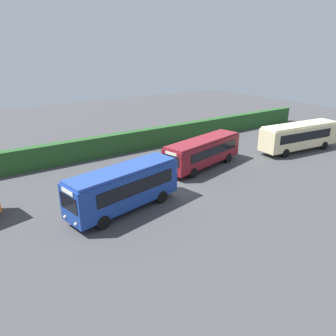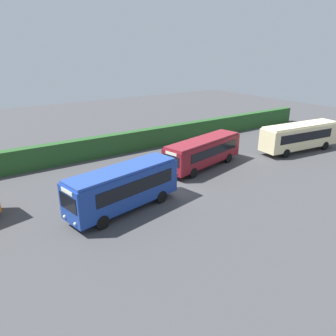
{
  "view_description": "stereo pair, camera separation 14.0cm",
  "coord_description": "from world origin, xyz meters",
  "px_view_note": "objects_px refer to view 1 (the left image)",
  "views": [
    {
      "loc": [
        -14.34,
        -20.52,
        11.43
      ],
      "look_at": [
        0.75,
        1.44,
        1.46
      ],
      "focal_mm": 34.47,
      "sensor_mm": 36.0,
      "label": 1
    },
    {
      "loc": [
        -14.22,
        -20.6,
        11.43
      ],
      "look_at": [
        0.75,
        1.44,
        1.46
      ],
      "focal_mm": 34.47,
      "sensor_mm": 36.0,
      "label": 2
    }
  ],
  "objects_px": {
    "person_left": "(293,137)",
    "bus_blue": "(124,186)",
    "bus_maroon": "(203,151)",
    "bus_cream": "(299,135)",
    "person_center": "(305,135)"
  },
  "relations": [
    {
      "from": "bus_blue",
      "to": "person_center",
      "type": "height_order",
      "value": "bus_blue"
    },
    {
      "from": "person_left",
      "to": "person_center",
      "type": "distance_m",
      "value": 2.02
    },
    {
      "from": "person_left",
      "to": "bus_blue",
      "type": "bearing_deg",
      "value": 49.87
    },
    {
      "from": "bus_cream",
      "to": "person_left",
      "type": "bearing_deg",
      "value": 52.32
    },
    {
      "from": "bus_blue",
      "to": "person_center",
      "type": "distance_m",
      "value": 27.85
    },
    {
      "from": "bus_blue",
      "to": "bus_cream",
      "type": "bearing_deg",
      "value": 172.89
    },
    {
      "from": "person_left",
      "to": "bus_maroon",
      "type": "bearing_deg",
      "value": 41.33
    },
    {
      "from": "bus_cream",
      "to": "person_center",
      "type": "distance_m",
      "value": 4.45
    },
    {
      "from": "bus_maroon",
      "to": "person_left",
      "type": "height_order",
      "value": "bus_maroon"
    },
    {
      "from": "bus_maroon",
      "to": "person_center",
      "type": "relative_size",
      "value": 5.31
    },
    {
      "from": "bus_cream",
      "to": "person_left",
      "type": "height_order",
      "value": "bus_cream"
    },
    {
      "from": "bus_blue",
      "to": "bus_maroon",
      "type": "bearing_deg",
      "value": -171.91
    },
    {
      "from": "bus_blue",
      "to": "person_left",
      "type": "bearing_deg",
      "value": 177.03
    },
    {
      "from": "bus_blue",
      "to": "bus_maroon",
      "type": "xyz_separation_m",
      "value": [
        10.81,
        3.79,
        -0.18
      ]
    },
    {
      "from": "bus_cream",
      "to": "bus_blue",
      "type": "bearing_deg",
      "value": -169.35
    }
  ]
}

